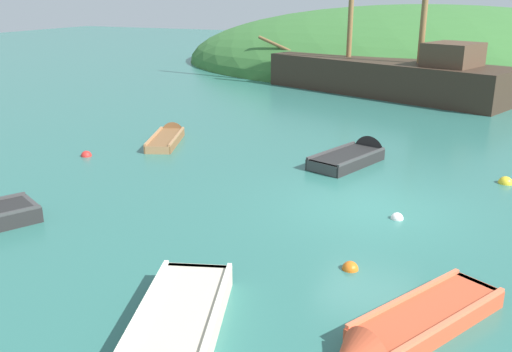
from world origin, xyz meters
TOP-DOWN VIEW (x-y plane):
  - ground_plane at (0.00, 0.00)m, footprint 120.00×120.00m
  - shore_hill at (-3.08, 30.36)m, footprint 36.99×27.35m
  - sailing_ship at (-3.17, 16.72)m, footprint 15.44×7.80m
  - rowboat_outer_left at (-1.44, 3.90)m, footprint 2.14×3.51m
  - rowboat_outer_right at (1.76, -5.30)m, footprint 2.53×3.72m
  - rowboat_center at (-8.38, 3.66)m, footprint 2.01×3.42m
  - rowboat_far at (-1.37, -7.20)m, footprint 2.42×4.10m
  - buoy_white at (0.70, -0.44)m, footprint 0.31×0.31m
  - buoy_orange at (0.36, -3.41)m, footprint 0.33×0.33m
  - buoy_yellow at (3.00, 3.47)m, footprint 0.40×0.40m
  - buoy_red at (-9.73, 0.78)m, footprint 0.36×0.36m

SIDE VIEW (x-z plane):
  - ground_plane at x=0.00m, z-range 0.00..0.00m
  - shore_hill at x=-3.08m, z-range -4.34..4.34m
  - buoy_white at x=0.70m, z-range -0.15..0.15m
  - buoy_orange at x=0.36m, z-range -0.16..0.16m
  - buoy_yellow at x=3.00m, z-range -0.20..0.20m
  - buoy_red at x=-9.73m, z-range -0.18..0.18m
  - rowboat_center at x=-8.38m, z-range -0.35..0.51m
  - rowboat_outer_right at x=1.76m, z-range -0.35..0.55m
  - rowboat_outer_left at x=-1.44m, z-range -0.46..0.69m
  - rowboat_far at x=-1.37m, z-range -0.46..0.74m
  - sailing_ship at x=-3.17m, z-range -5.83..7.22m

